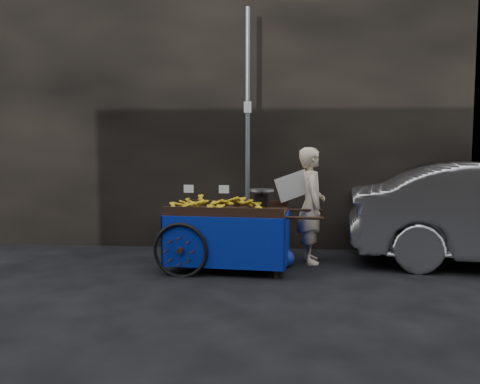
{
  "coord_description": "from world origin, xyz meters",
  "views": [
    {
      "loc": [
        0.77,
        -6.43,
        1.69
      ],
      "look_at": [
        0.23,
        0.5,
        1.08
      ],
      "focal_mm": 35.0,
      "sensor_mm": 36.0,
      "label": 1
    }
  ],
  "objects": [
    {
      "name": "vendor",
      "position": [
        1.3,
        0.64,
        0.87
      ],
      "size": [
        0.79,
        0.66,
        1.74
      ],
      "rotation": [
        0.0,
        0.0,
        1.63
      ],
      "color": "beige",
      "rests_on": "ground"
    },
    {
      "name": "ground",
      "position": [
        0.0,
        0.0,
        0.0
      ],
      "size": [
        80.0,
        80.0,
        0.0
      ],
      "primitive_type": "plane",
      "color": "black",
      "rests_on": "ground"
    },
    {
      "name": "banana_cart",
      "position": [
        0.05,
        0.17,
        0.76
      ],
      "size": [
        2.35,
        1.26,
        1.24
      ],
      "rotation": [
        0.0,
        0.0,
        -0.09
      ],
      "color": "black",
      "rests_on": "ground"
    },
    {
      "name": "plastic_bag",
      "position": [
        0.9,
        0.3,
        0.13
      ],
      "size": [
        0.29,
        0.23,
        0.26
      ],
      "primitive_type": "ellipsoid",
      "color": "#162CAB",
      "rests_on": "ground"
    },
    {
      "name": "street_pole",
      "position": [
        0.3,
        1.3,
        2.01
      ],
      "size": [
        0.12,
        0.1,
        4.0
      ],
      "color": "slate",
      "rests_on": "ground"
    },
    {
      "name": "building_wall",
      "position": [
        0.39,
        2.6,
        2.5
      ],
      "size": [
        13.5,
        2.0,
        5.0
      ],
      "color": "black",
      "rests_on": "ground"
    }
  ]
}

